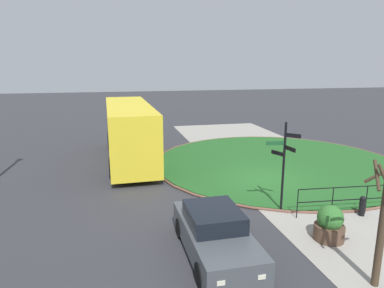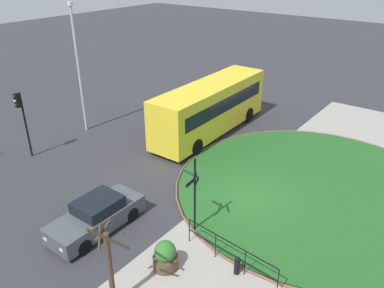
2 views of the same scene
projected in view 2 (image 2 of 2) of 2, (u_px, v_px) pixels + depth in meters
ground at (252, 200)px, 18.62m from camera, size 120.00×120.00×0.00m
sidewalk_paving at (294, 216)px, 17.43m from camera, size 32.00×7.63×0.02m
grass_island at (315, 188)px, 19.42m from camera, size 13.83×13.83×0.10m
grass_kerb_ring at (315, 188)px, 19.42m from camera, size 14.14×14.14×0.11m
signpost_directional at (194, 190)px, 15.67m from camera, size 1.24×1.11×3.51m
bollard_foreground at (237, 265)px, 14.14m from camera, size 0.22×0.22×0.79m
railing_grass_edge at (230, 251)px, 14.35m from camera, size 0.38×4.13×1.14m
bus_yellow at (211, 107)px, 24.91m from camera, size 9.91×2.66×3.32m
car_far_lane at (97, 216)px, 16.39m from camera, size 4.29×1.79×1.41m
traffic_light_near at (21, 111)px, 21.30m from camera, size 0.49×0.30×3.91m
lamppost_tall at (78, 66)px, 24.16m from camera, size 0.32×0.32×8.16m
planter_near_signpost at (165, 256)px, 14.37m from camera, size 0.96×0.96×1.19m
street_tree_bare at (110, 263)px, 12.21m from camera, size 1.60×1.24×3.81m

